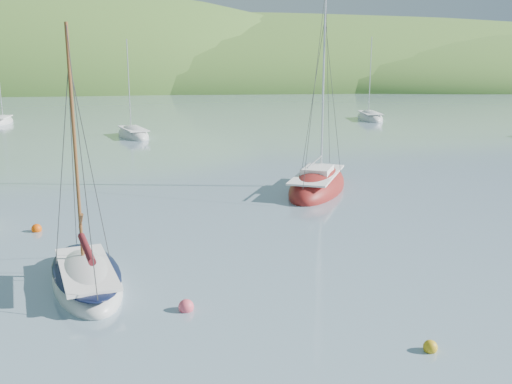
{
  "coord_description": "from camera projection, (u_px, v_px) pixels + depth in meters",
  "views": [
    {
      "loc": [
        -1.58,
        -15.89,
        7.56
      ],
      "look_at": [
        0.57,
        8.0,
        2.03
      ],
      "focal_mm": 40.0,
      "sensor_mm": 36.0,
      "label": 1
    }
  ],
  "objects": [
    {
      "name": "ground",
      "position": [
        261.0,
        317.0,
        17.26
      ],
      "size": [
        700.0,
        700.0,
        0.0
      ],
      "primitive_type": "plane",
      "color": "slate",
      "rests_on": "ground"
    },
    {
      "name": "shoreline_hills",
      "position": [
        179.0,
        85.0,
        183.74
      ],
      "size": [
        690.0,
        135.0,
        56.0
      ],
      "color": "#46702A",
      "rests_on": "ground"
    },
    {
      "name": "daysailer_white",
      "position": [
        86.0,
        279.0,
        19.66
      ],
      "size": [
        4.02,
        6.53,
        9.44
      ],
      "rotation": [
        0.0,
        0.0,
        0.31
      ],
      "color": "silver",
      "rests_on": "ground"
    },
    {
      "name": "sloop_red",
      "position": [
        317.0,
        186.0,
        34.08
      ],
      "size": [
        5.94,
        9.01,
        12.62
      ],
      "rotation": [
        0.0,
        0.0,
        -0.39
      ],
      "color": "maroon",
      "rests_on": "ground"
    },
    {
      "name": "distant_sloop_a",
      "position": [
        133.0,
        135.0,
        57.96
      ],
      "size": [
        4.98,
        7.83,
        10.54
      ],
      "rotation": [
        0.0,
        0.0,
        0.35
      ],
      "color": "silver",
      "rests_on": "ground"
    },
    {
      "name": "distant_sloop_b",
      "position": [
        370.0,
        118.0,
        74.69
      ],
      "size": [
        3.37,
        8.25,
        11.52
      ],
      "rotation": [
        0.0,
        0.0,
        -0.07
      ],
      "color": "silver",
      "rests_on": "ground"
    },
    {
      "name": "distant_sloop_c",
      "position": [
        2.0,
        122.0,
        70.54
      ],
      "size": [
        2.86,
        6.68,
        9.28
      ],
      "rotation": [
        0.0,
        0.0,
        0.09
      ],
      "color": "silver",
      "rests_on": "ground"
    },
    {
      "name": "mooring_buoys",
      "position": [
        272.0,
        262.0,
        21.58
      ],
      "size": [
        24.92,
        12.64,
        0.48
      ],
      "color": "gold",
      "rests_on": "ground"
    }
  ]
}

